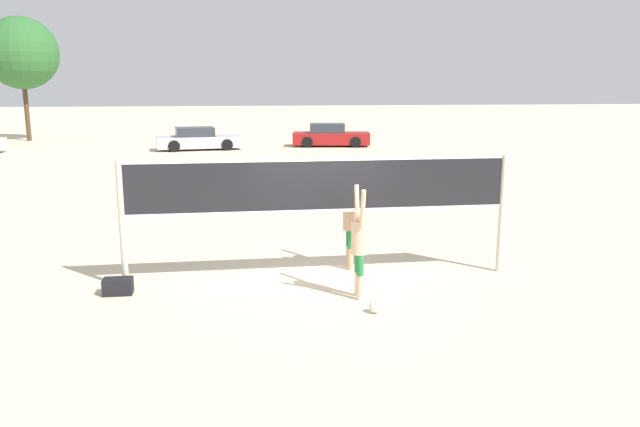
{
  "coord_description": "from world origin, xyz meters",
  "views": [
    {
      "loc": [
        -1.64,
        -11.35,
        3.66
      ],
      "look_at": [
        0.0,
        0.0,
        1.28
      ],
      "focal_mm": 35.0,
      "sensor_mm": 36.0,
      "label": 1
    }
  ],
  "objects_px": {
    "volleyball_net": "(320,195)",
    "volleyball": "(375,307)",
    "gear_bag": "(118,286)",
    "parked_car_far": "(198,140)",
    "player_spiker": "(359,241)",
    "parked_car_near": "(330,136)",
    "player_blocker": "(350,219)",
    "tree_left_cluster": "(21,53)"
  },
  "relations": [
    {
      "from": "volleyball",
      "to": "parked_car_near",
      "type": "xyz_separation_m",
      "value": [
        3.75,
        27.87,
        0.51
      ]
    },
    {
      "from": "player_spiker",
      "to": "tree_left_cluster",
      "type": "distance_m",
      "value": 37.37
    },
    {
      "from": "player_spiker",
      "to": "tree_left_cluster",
      "type": "height_order",
      "value": "tree_left_cluster"
    },
    {
      "from": "volleyball",
      "to": "parked_car_far",
      "type": "height_order",
      "value": "parked_car_far"
    },
    {
      "from": "gear_bag",
      "to": "tree_left_cluster",
      "type": "height_order",
      "value": "tree_left_cluster"
    },
    {
      "from": "player_spiker",
      "to": "parked_car_near",
      "type": "distance_m",
      "value": 27.39
    },
    {
      "from": "volleyball_net",
      "to": "volleyball",
      "type": "bearing_deg",
      "value": -71.81
    },
    {
      "from": "player_blocker",
      "to": "tree_left_cluster",
      "type": "bearing_deg",
      "value": -154.09
    },
    {
      "from": "player_blocker",
      "to": "volleyball",
      "type": "height_order",
      "value": "player_blocker"
    },
    {
      "from": "player_spiker",
      "to": "parked_car_near",
      "type": "relative_size",
      "value": 0.41
    },
    {
      "from": "player_blocker",
      "to": "parked_car_near",
      "type": "relative_size",
      "value": 0.41
    },
    {
      "from": "player_blocker",
      "to": "gear_bag",
      "type": "bearing_deg",
      "value": -77.35
    },
    {
      "from": "volleyball_net",
      "to": "player_spiker",
      "type": "height_order",
      "value": "volleyball_net"
    },
    {
      "from": "volleyball_net",
      "to": "gear_bag",
      "type": "height_order",
      "value": "volleyball_net"
    },
    {
      "from": "volleyball_net",
      "to": "player_spiker",
      "type": "relative_size",
      "value": 3.73
    },
    {
      "from": "gear_bag",
      "to": "player_blocker",
      "type": "bearing_deg",
      "value": 12.65
    },
    {
      "from": "player_spiker",
      "to": "player_blocker",
      "type": "height_order",
      "value": "player_spiker"
    },
    {
      "from": "gear_bag",
      "to": "parked_car_far",
      "type": "height_order",
      "value": "parked_car_far"
    },
    {
      "from": "player_blocker",
      "to": "gear_bag",
      "type": "xyz_separation_m",
      "value": [
        -4.38,
        -0.98,
        -0.88
      ]
    },
    {
      "from": "parked_car_far",
      "to": "tree_left_cluster",
      "type": "relative_size",
      "value": 0.62
    },
    {
      "from": "player_blocker",
      "to": "parked_car_far",
      "type": "xyz_separation_m",
      "value": [
        -4.11,
        24.35,
        -0.44
      ]
    },
    {
      "from": "parked_car_far",
      "to": "volleyball_net",
      "type": "bearing_deg",
      "value": -90.19
    },
    {
      "from": "gear_bag",
      "to": "parked_car_far",
      "type": "distance_m",
      "value": 25.34
    },
    {
      "from": "gear_bag",
      "to": "parked_car_near",
      "type": "height_order",
      "value": "parked_car_near"
    },
    {
      "from": "parked_car_far",
      "to": "tree_left_cluster",
      "type": "xyz_separation_m",
      "value": [
        -11.42,
        7.62,
        5.07
      ]
    },
    {
      "from": "volleyball_net",
      "to": "gear_bag",
      "type": "distance_m",
      "value": 3.99
    },
    {
      "from": "tree_left_cluster",
      "to": "parked_car_far",
      "type": "bearing_deg",
      "value": -33.72
    },
    {
      "from": "parked_car_near",
      "to": "gear_bag",
      "type": "bearing_deg",
      "value": -98.66
    },
    {
      "from": "player_blocker",
      "to": "parked_car_far",
      "type": "relative_size",
      "value": 0.4
    },
    {
      "from": "volleyball_net",
      "to": "parked_car_near",
      "type": "relative_size",
      "value": 1.53
    },
    {
      "from": "parked_car_near",
      "to": "volleyball",
      "type": "bearing_deg",
      "value": -89.26
    },
    {
      "from": "player_blocker",
      "to": "volleyball",
      "type": "xyz_separation_m",
      "value": [
        -0.06,
        -2.55,
        -0.92
      ]
    },
    {
      "from": "volleyball",
      "to": "parked_car_near",
      "type": "bearing_deg",
      "value": 82.34
    },
    {
      "from": "player_spiker",
      "to": "gear_bag",
      "type": "distance_m",
      "value": 4.36
    },
    {
      "from": "player_spiker",
      "to": "gear_bag",
      "type": "bearing_deg",
      "value": 79.11
    },
    {
      "from": "volleyball_net",
      "to": "parked_car_far",
      "type": "bearing_deg",
      "value": 97.79
    },
    {
      "from": "parked_car_near",
      "to": "tree_left_cluster",
      "type": "height_order",
      "value": "tree_left_cluster"
    },
    {
      "from": "volleyball_net",
      "to": "player_spiker",
      "type": "bearing_deg",
      "value": -66.33
    },
    {
      "from": "volleyball_net",
      "to": "parked_car_far",
      "type": "relative_size",
      "value": 1.49
    },
    {
      "from": "player_spiker",
      "to": "parked_car_near",
      "type": "height_order",
      "value": "player_spiker"
    },
    {
      "from": "volleyball",
      "to": "player_blocker",
      "type": "bearing_deg",
      "value": 88.65
    },
    {
      "from": "volleyball",
      "to": "tree_left_cluster",
      "type": "bearing_deg",
      "value": 114.14
    }
  ]
}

